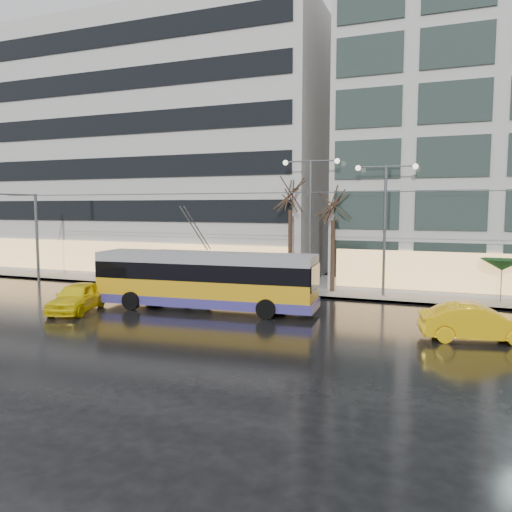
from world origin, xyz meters
The scene contains 17 objects.
ground centered at (0.00, 0.00, 0.00)m, with size 140.00×140.00×0.00m, color black.
sidewalk centered at (2.00, 14.00, 0.07)m, with size 80.00×10.00×0.15m, color gray.
kerb centered at (2.00, 9.05, 0.07)m, with size 80.00×0.10×0.15m, color slate.
building_left centered at (-16.00, 19.00, 11.15)m, with size 34.00×14.00×22.00m, color #B7B5AF.
trolleybus centered at (-2.21, 3.12, 1.63)m, with size 13.11×5.31×6.01m.
catenary centered at (1.00, 7.94, 4.25)m, with size 42.24×5.12×7.00m.
bus_shelter centered at (-8.38, 10.69, 1.96)m, with size 4.20×1.60×2.51m.
street_lamp_near centered at (2.00, 10.80, 5.99)m, with size 3.96×0.36×9.03m.
street_lamp_far centered at (7.00, 10.80, 5.71)m, with size 3.96×0.36×8.53m.
tree_a centered at (0.50, 11.00, 7.09)m, with size 3.20×3.20×8.40m.
tree_b centered at (3.50, 11.20, 6.40)m, with size 3.20×3.20×7.70m.
parasol_a centered at (14.00, 11.00, 2.45)m, with size 2.50×2.50×2.65m.
taxi_a centered at (-8.80, 0.04, 0.83)m, with size 1.96×4.86×1.66m, color yellow.
taxi_b centered at (12.22, 1.42, 0.81)m, with size 1.72×4.95×1.63m, color yellow.
pedestrian_a centered at (-5.48, 10.12, 1.59)m, with size 1.23×1.25×2.19m.
pedestrian_b centered at (-6.90, 9.41, 1.06)m, with size 0.95×0.77×1.83m.
pedestrian_c centered at (-10.92, 10.62, 1.26)m, with size 1.26×1.13×2.11m.
Camera 1 is at (10.86, -22.51, 5.96)m, focal length 35.00 mm.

